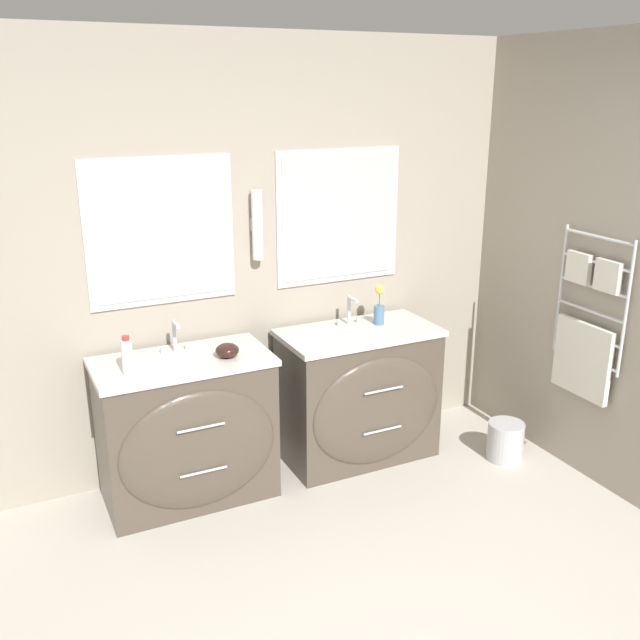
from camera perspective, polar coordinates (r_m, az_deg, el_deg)
name	(u,v)px	position (r m, az deg, el deg)	size (l,w,h in m)	color
wall_back	(237,259)	(4.31, -6.63, 4.85)	(5.22, 0.14, 2.60)	#9E9384
wall_right	(631,277)	(4.30, 23.61, 3.18)	(0.13, 4.45, 2.60)	#9E9384
vanity_left	(188,429)	(4.16, -10.51, -8.61)	(0.98, 0.58, 0.86)	#4C4238
vanity_right	(361,394)	(4.54, 3.27, -5.93)	(0.98, 0.58, 0.86)	#4C4238
faucet_left	(175,337)	(4.10, -11.52, -1.34)	(0.17, 0.12, 0.19)	silver
faucet_right	(350,311)	(4.49, 2.41, 0.73)	(0.17, 0.12, 0.19)	silver
toiletry_bottle	(127,356)	(3.85, -15.17, -2.81)	(0.06, 0.06, 0.21)	silver
amenity_bowl	(227,350)	(4.00, -7.43, -2.42)	(0.13, 0.13, 0.08)	black
flower_vase	(379,307)	(4.51, 4.76, 1.00)	(0.07, 0.07, 0.26)	teal
waste_bin	(505,440)	(4.79, 14.60, -9.28)	(0.23, 0.23, 0.25)	#B7B7BC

